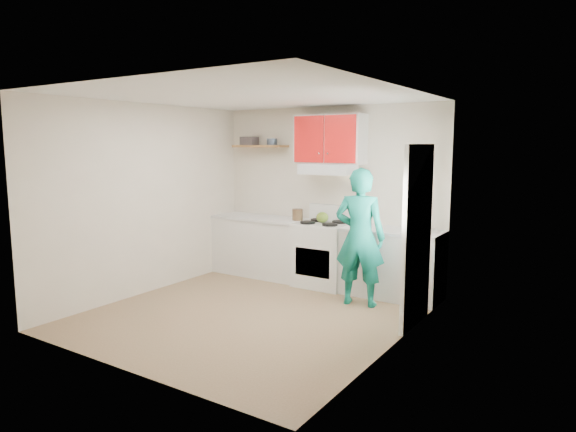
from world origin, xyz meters
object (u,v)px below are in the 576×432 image
Objects in this scene: tin at (272,142)px; person at (360,237)px; stove at (323,254)px; kettle at (322,217)px; crock at (297,215)px.

person is at bearing -20.55° from tin.
stove is 1.07m from person.
person is at bearing -11.17° from kettle.
tin is 2.29m from person.
crock is 1.42m from person.
person is (0.87, -0.59, -0.12)m from kettle.
kettle is 1.06m from person.
stove is at bearing -8.11° from tin.
person is (0.82, -0.54, 0.42)m from stove.
tin is at bearing 171.89° from stove.
kettle is at bearing 135.90° from stove.
person is (1.29, -0.58, -0.11)m from crock.
stove is 0.52× the size of person.
tin is at bearing -162.78° from kettle.
kettle is at bearing 1.65° from crock.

